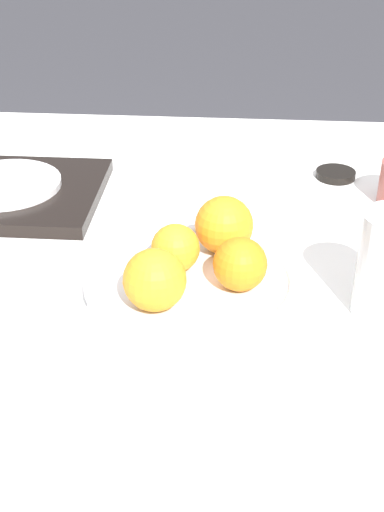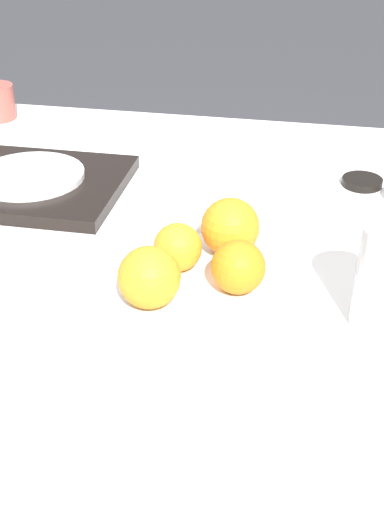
{
  "view_description": "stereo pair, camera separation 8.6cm",
  "coord_description": "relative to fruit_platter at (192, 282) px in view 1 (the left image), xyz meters",
  "views": [
    {
      "loc": [
        0.19,
        -0.93,
        1.21
      ],
      "look_at": [
        0.13,
        -0.19,
        0.77
      ],
      "focal_mm": 50.0,
      "sensor_mm": 36.0,
      "label": 1
    },
    {
      "loc": [
        0.28,
        -0.92,
        1.21
      ],
      "look_at": [
        0.13,
        -0.19,
        0.77
      ],
      "focal_mm": 50.0,
      "sensor_mm": 36.0,
      "label": 2
    }
  ],
  "objects": [
    {
      "name": "table",
      "position": [
        -0.13,
        0.19,
        -0.37
      ],
      "size": [
        1.1,
        0.87,
        0.72
      ],
      "color": "white",
      "rests_on": "ground_plane"
    },
    {
      "name": "serving_tray",
      "position": [
        -0.31,
        0.24,
        -0.0
      ],
      "size": [
        0.29,
        0.25,
        0.02
      ],
      "color": "black",
      "rests_on": "table"
    },
    {
      "name": "fruit_platter",
      "position": [
        0.0,
        0.0,
        0.0
      ],
      "size": [
        0.27,
        0.27,
        0.02
      ],
      "color": "silver",
      "rests_on": "table"
    },
    {
      "name": "orange_3",
      "position": [
        0.04,
        0.07,
        0.04
      ],
      "size": [
        0.08,
        0.08,
        0.08
      ],
      "color": "orange",
      "rests_on": "fruit_platter"
    },
    {
      "name": "orange_0",
      "position": [
        0.06,
        -0.01,
        0.04
      ],
      "size": [
        0.07,
        0.07,
        0.07
      ],
      "color": "orange",
      "rests_on": "fruit_platter"
    },
    {
      "name": "side_plate",
      "position": [
        -0.31,
        0.24,
        0.01
      ],
      "size": [
        0.17,
        0.17,
        0.01
      ],
      "color": "white",
      "rests_on": "serving_tray"
    },
    {
      "name": "orange_1",
      "position": [
        -0.04,
        -0.06,
        0.04
      ],
      "size": [
        0.07,
        0.07,
        0.07
      ],
      "color": "orange",
      "rests_on": "fruit_platter"
    },
    {
      "name": "soy_dish",
      "position": [
        0.21,
        0.36,
        -0.01
      ],
      "size": [
        0.07,
        0.07,
        0.01
      ],
      "color": "black",
      "rests_on": "table"
    },
    {
      "name": "orange_2",
      "position": [
        -0.02,
        0.02,
        0.04
      ],
      "size": [
        0.06,
        0.06,
        0.06
      ],
      "color": "orange",
      "rests_on": "fruit_platter"
    }
  ]
}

